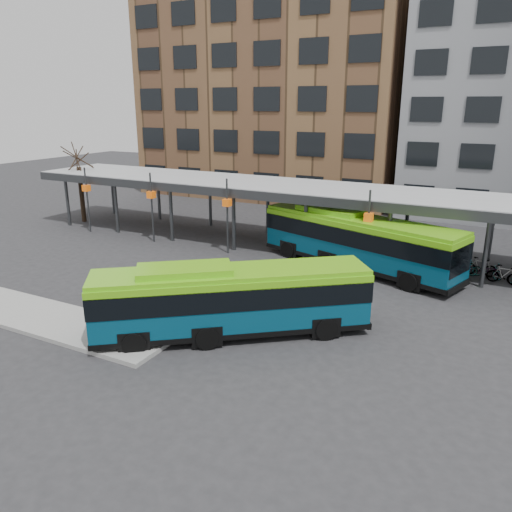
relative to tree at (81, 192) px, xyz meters
The scene contains 8 objects.
ground 21.77m from the tree, 33.69° to the right, with size 120.00×120.00×0.00m, color #28282B.
boarding_island 19.67m from the tree, 50.19° to the right, with size 14.00×3.00×0.18m, color gray.
canopy 18.03m from the tree, ahead, with size 40.00×6.53×4.80m.
tree is the anchor object (origin of this frame).
building_brick 23.18m from the tree, 68.20° to the left, with size 26.00×14.00×22.00m, color brown.
bus_front 24.54m from the tree, 30.46° to the right, with size 10.38×8.73×3.10m.
bus_rear 23.27m from the tree, ahead, with size 12.35×6.16×3.35m.
bike_rack 30.76m from the tree, ahead, with size 5.35×1.47×1.06m.
Camera 1 is at (12.86, -16.81, 9.30)m, focal length 35.00 mm.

